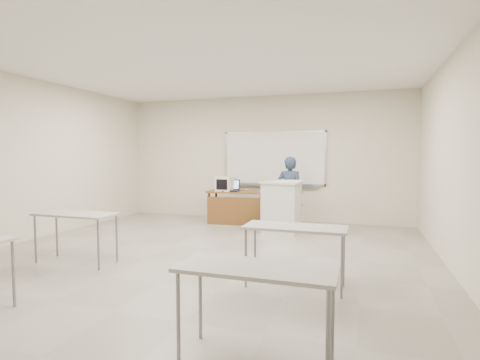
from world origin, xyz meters
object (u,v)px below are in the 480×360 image
(laptop, at_px, (232,189))
(presenter, at_px, (290,193))
(crt_monitor, at_px, (225,184))
(whiteboard, at_px, (274,159))
(instructor_desk, at_px, (236,201))
(keyboard, at_px, (290,181))
(podium, at_px, (281,207))
(mouse, at_px, (246,190))

(laptop, bearing_deg, presenter, -13.99)
(crt_monitor, bearing_deg, whiteboard, 44.00)
(whiteboard, xyz_separation_m, instructor_desk, (-0.70, -0.78, -0.95))
(keyboard, bearing_deg, podium, -157.68)
(crt_monitor, height_order, keyboard, crt_monitor)
(keyboard, bearing_deg, laptop, 151.86)
(instructor_desk, relative_size, laptop, 3.77)
(instructor_desk, height_order, keyboard, keyboard)
(podium, xyz_separation_m, keyboard, (0.15, 0.08, 0.53))
(laptop, relative_size, presenter, 0.23)
(instructor_desk, height_order, presenter, presenter)
(whiteboard, relative_size, crt_monitor, 6.06)
(whiteboard, relative_size, laptop, 7.04)
(laptop, height_order, keyboard, keyboard)
(instructor_desk, height_order, mouse, mouse)
(mouse, bearing_deg, crt_monitor, -161.30)
(instructor_desk, relative_size, mouse, 12.87)
(mouse, height_order, presenter, presenter)
(whiteboard, height_order, podium, whiteboard)
(podium, bearing_deg, laptop, 159.71)
(crt_monitor, xyz_separation_m, laptop, (0.15, 0.00, -0.10))
(instructor_desk, relative_size, crt_monitor, 3.24)
(crt_monitor, distance_m, mouse, 0.50)
(whiteboard, bearing_deg, crt_monitor, -140.16)
(whiteboard, relative_size, instructor_desk, 1.87)
(laptop, xyz_separation_m, mouse, (0.30, 0.17, -0.04))
(podium, relative_size, presenter, 0.67)
(podium, distance_m, laptop, 1.49)
(instructor_desk, distance_m, podium, 1.38)
(podium, bearing_deg, crt_monitor, 162.26)
(podium, bearing_deg, mouse, 146.87)
(whiteboard, distance_m, crt_monitor, 1.36)
(instructor_desk, xyz_separation_m, mouse, (0.20, 0.16, 0.24))
(laptop, relative_size, mouse, 3.41)
(whiteboard, distance_m, podium, 1.82)
(mouse, height_order, keyboard, keyboard)
(keyboard, bearing_deg, mouse, 140.44)
(podium, relative_size, keyboard, 2.10)
(podium, distance_m, presenter, 0.58)
(instructor_desk, distance_m, mouse, 0.35)
(instructor_desk, distance_m, keyboard, 1.57)
(laptop, height_order, presenter, presenter)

